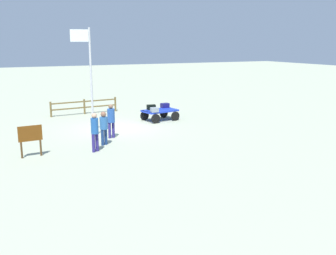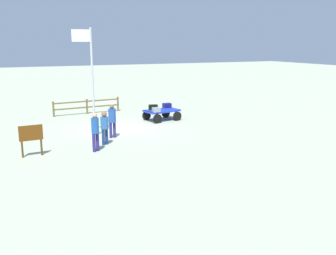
# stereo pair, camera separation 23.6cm
# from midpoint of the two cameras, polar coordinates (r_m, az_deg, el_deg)

# --- Properties ---
(ground_plane) EXTENTS (120.00, 120.00, 0.00)m
(ground_plane) POSITION_cam_midpoint_polar(r_m,az_deg,el_deg) (21.22, -8.12, -0.13)
(ground_plane) COLOR #A8B094
(luggage_cart) EXTENTS (2.21, 1.66, 0.65)m
(luggage_cart) POSITION_cam_midpoint_polar(r_m,az_deg,el_deg) (23.12, -1.56, 2.24)
(luggage_cart) COLOR #1D38C7
(luggage_cart) RESTS_ON ground
(suitcase_dark) EXTENTS (0.57, 0.39, 0.30)m
(suitcase_dark) POSITION_cam_midpoint_polar(r_m,az_deg,el_deg) (23.11, -2.81, 3.03)
(suitcase_dark) COLOR black
(suitcase_dark) RESTS_ON luggage_cart
(suitcase_maroon) EXTENTS (0.47, 0.39, 0.26)m
(suitcase_maroon) POSITION_cam_midpoint_polar(r_m,az_deg,el_deg) (22.33, -2.34, 2.64)
(suitcase_maroon) COLOR gray
(suitcase_maroon) RESTS_ON luggage_cart
(suitcase_tan) EXTENTS (0.51, 0.40, 0.28)m
(suitcase_tan) POSITION_cam_midpoint_polar(r_m,az_deg,el_deg) (23.84, -0.75, 3.30)
(suitcase_tan) COLOR #171556
(suitcase_tan) RESTS_ON luggage_cart
(worker_lead) EXTENTS (0.40, 0.40, 1.68)m
(worker_lead) POSITION_cam_midpoint_polar(r_m,az_deg,el_deg) (18.93, -8.82, 1.36)
(worker_lead) COLOR navy
(worker_lead) RESTS_ON ground
(worker_trailing) EXTENTS (0.43, 0.43, 1.70)m
(worker_trailing) POSITION_cam_midpoint_polar(r_m,az_deg,el_deg) (16.63, -11.25, -0.31)
(worker_trailing) COLOR navy
(worker_trailing) RESTS_ON ground
(worker_supervisor) EXTENTS (0.49, 0.49, 1.56)m
(worker_supervisor) POSITION_cam_midpoint_polar(r_m,az_deg,el_deg) (17.67, -9.92, 0.31)
(worker_supervisor) COLOR navy
(worker_supervisor) RESTS_ON ground
(flagpole) EXTENTS (0.94, 0.12, 5.31)m
(flagpole) POSITION_cam_midpoint_polar(r_m,az_deg,el_deg) (18.98, -12.04, 7.81)
(flagpole) COLOR silver
(flagpole) RESTS_ON ground
(signboard) EXTENTS (0.95, 0.14, 1.31)m
(signboard) POSITION_cam_midpoint_polar(r_m,az_deg,el_deg) (16.60, -20.20, -1.26)
(signboard) COLOR #4C3319
(signboard) RESTS_ON ground
(wooden_fence) EXTENTS (4.47, 0.48, 0.98)m
(wooden_fence) POSITION_cam_midpoint_polar(r_m,az_deg,el_deg) (25.81, -12.60, 3.23)
(wooden_fence) COLOR brown
(wooden_fence) RESTS_ON ground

